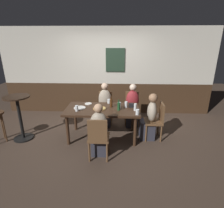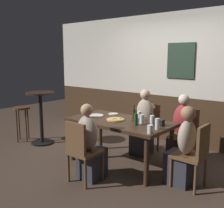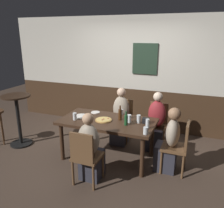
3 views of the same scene
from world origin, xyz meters
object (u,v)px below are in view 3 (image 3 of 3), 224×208
Objects in this scene: person_head_east at (169,145)px; side_bar_table at (18,116)px; person_mid_near at (90,152)px; beer_bottle_brown at (120,114)px; pint_glass_stout at (129,119)px; pint_glass_pale at (139,119)px; chair_head_east at (179,145)px; beer_bottle_green at (126,120)px; plate_white_large at (81,116)px; chair_mid_near at (85,155)px; pint_glass_amber at (147,124)px; condiment_caddy at (146,121)px; plate_white_small at (95,112)px; chair_mid_far at (123,118)px; dining_table at (107,125)px; pizza at (104,120)px; beer_glass_half at (146,131)px; tumbler_water at (121,112)px; beer_glass_tall at (75,117)px; person_mid_far at (120,120)px; person_right_far at (156,126)px; chair_right_far at (157,122)px.

person_head_east is 1.05× the size of side_bar_table.
beer_bottle_brown is (0.20, 0.79, 0.38)m from person_mid_near.
pint_glass_stout is 0.16m from pint_glass_pale.
side_bar_table is at bearing 164.04° from person_mid_near.
beer_bottle_green is (-0.88, -0.09, 0.34)m from chair_head_east.
plate_white_large is (-0.52, 0.69, 0.29)m from person_mid_near.
beer_bottle_brown is at bearing 78.24° from chair_mid_near.
pint_glass_stout is at bearing 157.25° from pint_glass_amber.
side_bar_table is at bearing -177.27° from chair_head_east.
condiment_caddy is (0.28, 0.06, -0.02)m from pint_glass_stout.
beer_bottle_brown reaches higher than plate_white_small.
chair_mid_far is 0.80× the size of person_head_east.
dining_table is at bearing -38.11° from plate_white_small.
plate_white_small is (0.15, 0.29, 0.00)m from plate_white_large.
pint_glass_amber reaches higher than pizza.
person_mid_near is 0.90m from pint_glass_stout.
beer_glass_half reaches higher than tumbler_water.
beer_glass_tall is (-0.54, -0.20, 0.14)m from dining_table.
dining_table is 1.43× the size of person_mid_far.
person_right_far is 0.71m from pint_glass_pale.
plate_white_small is at bearing 151.20° from beer_glass_half.
person_right_far is (0.74, -0.16, -0.02)m from chair_mid_far.
chair_mid_far is 2.14m from side_bar_table.
chair_mid_near is at bearing -85.78° from pizza.
person_mid_far is at bearing 115.58° from beer_bottle_green.
person_mid_far is 0.77m from pizza.
dining_table is 0.53m from plate_white_large.
plate_white_small is at bearing 152.68° from beer_bottle_green.
pint_glass_stout is at bearing -118.43° from person_right_far.
person_right_far is at bearing 117.07° from person_head_east.
person_head_east is at bearing -8.62° from pint_glass_pale.
person_mid_far is at bearing 46.81° from plate_white_small.
chair_mid_far is 1.04m from condiment_caddy.
person_right_far is at bearing 126.82° from chair_head_east.
chair_mid_near is 2.01m from side_bar_table.
side_bar_table is at bearing -175.10° from pint_glass_stout.
dining_table is at bearing 180.00° from person_head_east.
pizza is 0.74m from condiment_caddy.
chair_mid_far is at bearing 122.93° from beer_glass_half.
chair_mid_far is (0.00, 0.85, -0.16)m from dining_table.
pizza is 2.09× the size of pint_glass_pale.
tumbler_water is at bearing -141.29° from chair_right_far.
chair_mid_far is 0.84× the size of side_bar_table.
person_right_far reaches higher than chair_right_far.
chair_mid_far is 5.53× the size of pint_glass_amber.
person_mid_near is 3.77× the size of pizza.
chair_mid_far is at bearing 58.37° from plate_white_large.
beer_bottle_green reaches higher than chair_right_far.
pint_glass_amber is (-0.35, -0.10, 0.34)m from person_head_east.
pint_glass_amber is at bearing -46.97° from person_mid_far.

